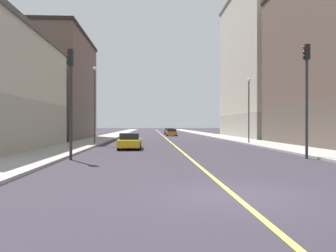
% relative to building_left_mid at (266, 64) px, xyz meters
% --- Properties ---
extents(ground_plane, '(400.00, 400.00, 0.00)m').
position_rel_building_left_mid_xyz_m(ground_plane, '(-16.13, -43.49, -11.63)').
color(ground_plane, '#2F2A34').
rests_on(ground_plane, ground).
extents(sidewalk_left, '(3.73, 168.00, 0.15)m').
position_rel_building_left_mid_xyz_m(sidewalk_left, '(-6.97, 5.51, -11.56)').
color(sidewalk_left, '#9E9B93').
rests_on(sidewalk_left, ground).
extents(sidewalk_right, '(3.73, 168.00, 0.15)m').
position_rel_building_left_mid_xyz_m(sidewalk_right, '(-25.30, 5.51, -11.56)').
color(sidewalk_right, '#9E9B93').
rests_on(sidewalk_right, ground).
extents(lane_center_stripe, '(0.16, 154.00, 0.01)m').
position_rel_building_left_mid_xyz_m(lane_center_stripe, '(-16.13, 5.51, -11.62)').
color(lane_center_stripe, '#E5D14C').
rests_on(lane_center_stripe, ground).
extents(building_left_mid, '(10.51, 22.77, 23.25)m').
position_rel_building_left_mid_xyz_m(building_left_mid, '(0.00, 0.00, 0.00)').
color(building_left_mid, '#9D9688').
rests_on(building_left_mid, ground).
extents(building_right_midblock, '(10.51, 17.07, 14.17)m').
position_rel_building_left_mid_xyz_m(building_right_midblock, '(-32.27, -6.26, -4.54)').
color(building_right_midblock, brown).
rests_on(building_right_midblock, ground).
extents(traffic_light_left_near, '(0.40, 0.32, 6.76)m').
position_rel_building_left_mid_xyz_m(traffic_light_left_near, '(-9.25, -33.44, -7.31)').
color(traffic_light_left_near, '#2D2D2D').
rests_on(traffic_light_left_near, ground).
extents(traffic_light_right_near, '(0.40, 0.32, 6.31)m').
position_rel_building_left_mid_xyz_m(traffic_light_right_near, '(-23.05, -33.44, -7.57)').
color(traffic_light_right_near, '#2D2D2D').
rests_on(traffic_light_right_near, ground).
extents(street_lamp_left_near, '(0.36, 0.36, 6.67)m').
position_rel_building_left_mid_xyz_m(street_lamp_left_near, '(-8.24, -18.34, -7.41)').
color(street_lamp_left_near, '#4C4C51').
rests_on(street_lamp_left_near, ground).
extents(street_lamp_right_near, '(0.36, 0.36, 7.63)m').
position_rel_building_left_mid_xyz_m(street_lamp_right_near, '(-24.03, -18.97, -6.90)').
color(street_lamp_right_near, '#4C4C51').
rests_on(street_lamp_right_near, ground).
extents(car_yellow, '(1.83, 4.16, 1.32)m').
position_rel_building_left_mid_xyz_m(car_yellow, '(-20.19, -24.98, -11.00)').
color(car_yellow, gold).
rests_on(car_yellow, ground).
extents(car_orange, '(1.86, 4.30, 1.27)m').
position_rel_building_left_mid_xyz_m(car_orange, '(-14.63, 8.06, -11.00)').
color(car_orange, orange).
rests_on(car_orange, ground).
extents(car_blue, '(1.94, 4.64, 1.30)m').
position_rel_building_left_mid_xyz_m(car_blue, '(-14.49, 18.58, -11.00)').
color(car_blue, '#23389E').
rests_on(car_blue, ground).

